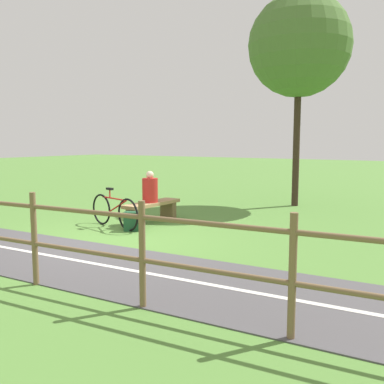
# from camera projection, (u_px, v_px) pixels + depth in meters

# --- Properties ---
(ground_plane) EXTENTS (80.00, 80.00, 0.00)m
(ground_plane) POSITION_uv_depth(u_px,v_px,m) (113.00, 240.00, 8.49)
(ground_plane) COLOR #548438
(paved_path) EXTENTS (4.31, 36.07, 0.02)m
(paved_path) POSITION_uv_depth(u_px,v_px,m) (281.00, 298.00, 5.32)
(paved_path) COLOR #4C494C
(paved_path) RESTS_ON ground_plane
(path_centre_line) EXTENTS (1.95, 31.95, 0.00)m
(path_centre_line) POSITION_uv_depth(u_px,v_px,m) (281.00, 298.00, 5.32)
(path_centre_line) COLOR silver
(path_centre_line) RESTS_ON paved_path
(bench) EXTENTS (1.72, 0.51, 0.51)m
(bench) POSITION_uv_depth(u_px,v_px,m) (152.00, 208.00, 10.27)
(bench) COLOR #A88456
(bench) RESTS_ON ground_plane
(person_seated) EXTENTS (0.39, 0.39, 0.76)m
(person_seated) POSITION_uv_depth(u_px,v_px,m) (150.00, 189.00, 10.15)
(person_seated) COLOR #B2231E
(person_seated) RESTS_ON bench
(bicycle) EXTENTS (0.46, 1.76, 0.91)m
(bicycle) POSITION_uv_depth(u_px,v_px,m) (114.00, 211.00, 9.66)
(bicycle) COLOR black
(bicycle) RESTS_ON ground_plane
(backpack) EXTENTS (0.38, 0.42, 0.43)m
(backpack) POSITION_uv_depth(u_px,v_px,m) (132.00, 221.00, 9.36)
(backpack) COLOR #1E4C2D
(backpack) RESTS_ON ground_plane
(fence_roadside) EXTENTS (0.80, 8.94, 1.29)m
(fence_roadside) POSITION_uv_depth(u_px,v_px,m) (84.00, 238.00, 5.36)
(fence_roadside) COLOR brown
(fence_roadside) RESTS_ON ground_plane
(tree_by_path) EXTENTS (3.02, 3.02, 6.30)m
(tree_by_path) POSITION_uv_depth(u_px,v_px,m) (299.00, 46.00, 12.45)
(tree_by_path) COLOR #38281E
(tree_by_path) RESTS_ON ground_plane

